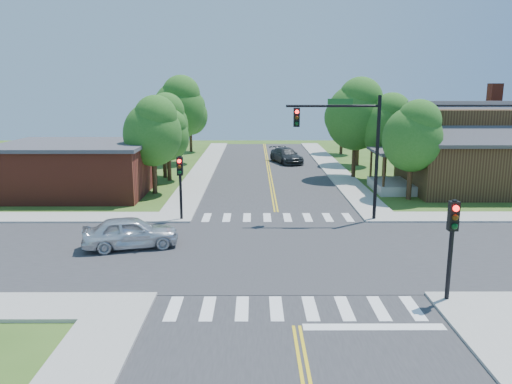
{
  "coord_description": "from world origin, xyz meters",
  "views": [
    {
      "loc": [
        -1.37,
        -22.44,
        7.66
      ],
      "look_at": [
        -1.28,
        3.32,
        2.2
      ],
      "focal_mm": 35.0,
      "sensor_mm": 36.0,
      "label": 1
    }
  ],
  "objects_px": {
    "car_silver": "(131,233)",
    "signal_pole_nw": "(180,176)",
    "house_ne": "(477,146)",
    "car_dgrey": "(286,156)",
    "signal_mast_ne": "(348,138)",
    "signal_pole_se": "(452,232)"
  },
  "relations": [
    {
      "from": "signal_mast_ne",
      "to": "car_silver",
      "type": "relative_size",
      "value": 1.5
    },
    {
      "from": "house_ne",
      "to": "car_silver",
      "type": "relative_size",
      "value": 2.72
    },
    {
      "from": "signal_pole_nw",
      "to": "car_dgrey",
      "type": "distance_m",
      "value": 23.57
    },
    {
      "from": "car_silver",
      "to": "signal_pole_nw",
      "type": "bearing_deg",
      "value": -33.36
    },
    {
      "from": "signal_pole_nw",
      "to": "house_ne",
      "type": "bearing_deg",
      "value": 22.69
    },
    {
      "from": "signal_pole_se",
      "to": "car_dgrey",
      "type": "xyz_separation_m",
      "value": [
        -3.71,
        33.47,
        -1.91
      ]
    },
    {
      "from": "house_ne",
      "to": "car_dgrey",
      "type": "xyz_separation_m",
      "value": [
        -13.22,
        13.61,
        -2.58
      ]
    },
    {
      "from": "signal_pole_se",
      "to": "signal_pole_nw",
      "type": "distance_m",
      "value": 15.84
    },
    {
      "from": "signal_mast_ne",
      "to": "signal_pole_se",
      "type": "bearing_deg",
      "value": -81.44
    },
    {
      "from": "signal_pole_se",
      "to": "signal_pole_nw",
      "type": "xyz_separation_m",
      "value": [
        -11.2,
        11.2,
        0.0
      ]
    },
    {
      "from": "car_silver",
      "to": "car_dgrey",
      "type": "xyz_separation_m",
      "value": [
        9.2,
        27.23,
        -0.02
      ]
    },
    {
      "from": "signal_mast_ne",
      "to": "car_dgrey",
      "type": "xyz_separation_m",
      "value": [
        -2.03,
        22.26,
        -4.1
      ]
    },
    {
      "from": "house_ne",
      "to": "car_silver",
      "type": "distance_m",
      "value": 26.36
    },
    {
      "from": "house_ne",
      "to": "signal_pole_nw",
      "type": "bearing_deg",
      "value": -157.31
    },
    {
      "from": "signal_pole_nw",
      "to": "car_silver",
      "type": "distance_m",
      "value": 5.58
    },
    {
      "from": "signal_mast_ne",
      "to": "signal_pole_nw",
      "type": "height_order",
      "value": "signal_mast_ne"
    },
    {
      "from": "signal_pole_nw",
      "to": "car_silver",
      "type": "xyz_separation_m",
      "value": [
        -1.72,
        -4.96,
        -1.9
      ]
    },
    {
      "from": "signal_pole_nw",
      "to": "signal_pole_se",
      "type": "bearing_deg",
      "value": -45.0
    },
    {
      "from": "car_dgrey",
      "to": "house_ne",
      "type": "bearing_deg",
      "value": -64.59
    },
    {
      "from": "signal_pole_nw",
      "to": "car_silver",
      "type": "bearing_deg",
      "value": -109.09
    },
    {
      "from": "house_ne",
      "to": "car_dgrey",
      "type": "distance_m",
      "value": 19.15
    },
    {
      "from": "car_silver",
      "to": "car_dgrey",
      "type": "relative_size",
      "value": 0.86
    }
  ]
}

